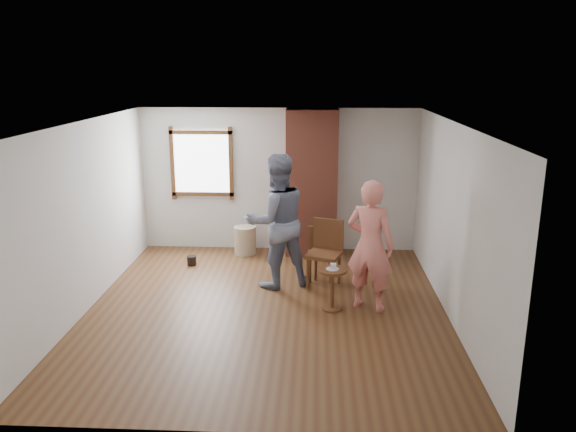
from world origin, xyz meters
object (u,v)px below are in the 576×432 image
(stoneware_crock, at_px, (245,240))
(person_pink, at_px, (370,246))
(dining_chair_left, at_px, (320,250))
(dining_chair_right, at_px, (326,249))
(man, at_px, (277,221))
(side_table, at_px, (332,282))

(stoneware_crock, bearing_deg, person_pink, -48.31)
(dining_chair_left, bearing_deg, dining_chair_right, -75.84)
(stoneware_crock, xyz_separation_m, dining_chair_left, (1.35, -1.11, 0.21))
(dining_chair_left, relative_size, man, 0.40)
(dining_chair_right, bearing_deg, person_pink, -37.25)
(stoneware_crock, height_order, dining_chair_right, dining_chair_right)
(man, relative_size, person_pink, 1.12)
(dining_chair_right, height_order, man, man)
(stoneware_crock, xyz_separation_m, side_table, (1.51, -2.35, 0.15))
(stoneware_crock, xyz_separation_m, person_pink, (2.03, -2.27, 0.67))
(side_table, relative_size, man, 0.29)
(dining_chair_left, distance_m, person_pink, 1.42)
(dining_chair_left, xyz_separation_m, man, (-0.67, -0.37, 0.57))
(side_table, distance_m, person_pink, 0.74)
(dining_chair_right, xyz_separation_m, man, (-0.75, -0.06, 0.45))
(dining_chair_left, bearing_deg, stoneware_crock, 139.13)
(dining_chair_right, bearing_deg, dining_chair_left, 123.63)
(stoneware_crock, relative_size, dining_chair_right, 0.50)
(dining_chair_right, relative_size, man, 0.50)
(dining_chair_right, bearing_deg, side_table, -67.07)
(stoneware_crock, bearing_deg, dining_chair_left, -39.51)
(dining_chair_left, xyz_separation_m, dining_chair_right, (0.08, -0.30, 0.11))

